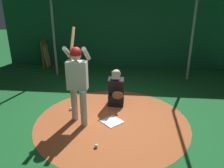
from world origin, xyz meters
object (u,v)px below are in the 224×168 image
catcher (116,91)px  baseball_0 (71,109)px  baseball_1 (96,146)px  bat_rack (46,54)px  batter (77,78)px  home_plate (112,121)px

catcher → baseball_0: catcher is taller
baseball_1 → baseball_0: bearing=-148.4°
bat_rack → baseball_0: (3.56, 1.92, -0.45)m
batter → catcher: size_ratio=2.13×
baseball_0 → baseball_1: same height
batter → baseball_0: (-0.52, -0.35, -1.04)m
batter → baseball_1: size_ratio=28.54×
batter → bat_rack: size_ratio=2.01×
home_plate → bat_rack: bat_rack is taller
batter → catcher: bearing=140.7°
home_plate → bat_rack: bearing=-143.1°
baseball_0 → baseball_1: size_ratio=1.00×
batter → bat_rack: bearing=-151.0°
catcher → bat_rack: 4.37m
home_plate → baseball_0: size_ratio=5.68×
baseball_1 → catcher: bearing=172.7°
home_plate → catcher: (-0.88, 0.03, 0.38)m
baseball_0 → bat_rack: bearing=-151.7°
batter → baseball_1: 1.49m
home_plate → batter: batter is taller
baseball_0 → baseball_1: bearing=31.6°
baseball_1 → bat_rack: bearing=-150.8°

